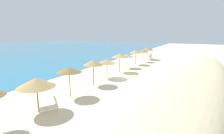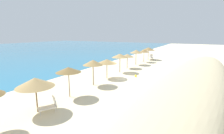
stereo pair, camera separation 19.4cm
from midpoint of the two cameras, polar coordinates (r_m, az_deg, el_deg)
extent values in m
plane|color=beige|center=(22.01, 4.20, -3.54)|extent=(160.00, 160.00, 0.00)
ellipsoid|color=beige|center=(17.68, 25.52, -4.65)|extent=(38.66, 9.22, 2.22)
cylinder|color=brown|center=(13.45, -23.73, -9.71)|extent=(0.09, 0.09, 2.07)
cone|color=tan|center=(13.08, -24.16, -4.71)|extent=(2.66, 2.66, 0.66)
cylinder|color=brown|center=(15.54, -13.93, -5.57)|extent=(0.07, 0.07, 2.42)
cone|color=olive|center=(15.23, -14.16, -0.89)|extent=(2.22, 2.22, 0.47)
cylinder|color=brown|center=(18.60, -6.06, -2.53)|extent=(0.10, 0.10, 2.40)
cone|color=#9E7F4C|center=(18.33, -6.15, 1.53)|extent=(2.20, 2.20, 0.57)
cylinder|color=brown|center=(21.47, -1.47, -1.07)|extent=(0.09, 0.09, 2.06)
cone|color=#9E7F4C|center=(21.25, -1.49, 1.95)|extent=(2.55, 2.55, 0.53)
cylinder|color=brown|center=(24.58, 2.90, 0.87)|extent=(0.09, 0.09, 2.36)
cone|color=tan|center=(24.38, 2.93, 3.88)|extent=(2.39, 2.39, 0.55)
cylinder|color=brown|center=(27.67, 5.37, 1.64)|extent=(0.08, 0.08, 2.01)
cone|color=tan|center=(27.50, 5.41, 3.90)|extent=(2.18, 2.18, 0.48)
cylinder|color=brown|center=(30.90, 8.27, 2.85)|extent=(0.09, 0.09, 2.29)
cone|color=tan|center=(30.74, 8.33, 5.23)|extent=(2.23, 2.23, 0.58)
cylinder|color=brown|center=(34.04, 10.86, 3.40)|extent=(0.07, 0.07, 2.12)
cone|color=olive|center=(33.90, 10.94, 5.39)|extent=(2.02, 2.02, 0.57)
cylinder|color=brown|center=(37.40, 12.29, 4.11)|extent=(0.08, 0.08, 2.20)
cone|color=olive|center=(37.27, 12.37, 6.04)|extent=(2.69, 2.69, 0.63)
cube|color=white|center=(13.34, -20.69, -12.72)|extent=(1.39, 1.17, 0.07)
cube|color=white|center=(13.30, -18.36, -10.89)|extent=(0.50, 0.67, 0.74)
cylinder|color=silver|center=(13.60, -23.07, -13.36)|extent=(0.04, 0.04, 0.33)
cylinder|color=silver|center=(13.09, -22.65, -14.31)|extent=(0.04, 0.04, 0.33)
cylinder|color=silver|center=(13.76, -18.72, -12.74)|extent=(0.04, 0.04, 0.33)
cylinder|color=silver|center=(13.26, -18.12, -13.64)|extent=(0.04, 0.04, 0.33)
cube|color=white|center=(38.15, 13.35, 3.04)|extent=(1.65, 1.22, 0.07)
cube|color=white|center=(38.80, 13.21, 3.75)|extent=(0.47, 0.68, 0.76)
cylinder|color=silver|center=(37.50, 13.08, 2.62)|extent=(0.04, 0.04, 0.30)
cylinder|color=silver|center=(37.59, 13.91, 2.61)|extent=(0.04, 0.04, 0.30)
cylinder|color=silver|center=(38.77, 12.78, 2.91)|extent=(0.04, 0.04, 0.30)
cylinder|color=silver|center=(38.85, 13.59, 2.90)|extent=(0.04, 0.04, 0.30)
sphere|color=yellow|center=(22.41, 8.25, -2.94)|extent=(0.32, 0.32, 0.32)
camera|label=1|loc=(0.10, -89.75, 0.05)|focal=27.06mm
camera|label=2|loc=(0.10, 90.25, -0.05)|focal=27.06mm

